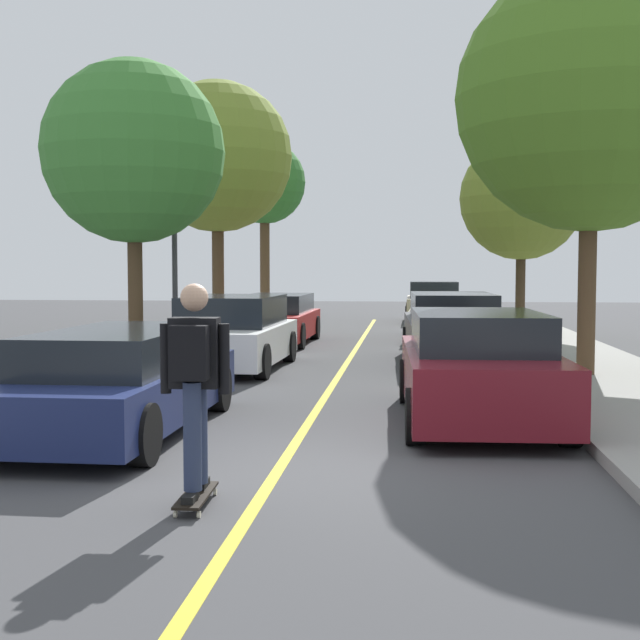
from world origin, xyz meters
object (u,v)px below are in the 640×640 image
at_px(street_tree_left_nearest, 134,153).
at_px(street_tree_left_near, 217,157).
at_px(streetlamp, 174,219).
at_px(parked_car_left_far, 276,319).
at_px(street_tree_right_near, 522,199).
at_px(parked_car_left_nearest, 122,381).
at_px(street_tree_right_nearest, 591,98).
at_px(parked_car_right_near, 452,329).
at_px(street_tree_left_far, 265,184).
at_px(parked_car_right_far, 441,317).
at_px(parked_car_right_farthest, 434,303).
at_px(parked_car_left_near, 232,333).
at_px(skateboarder, 194,375).
at_px(parked_car_right_nearest, 478,368).
at_px(skateboard, 196,496).

distance_m(street_tree_left_nearest, street_tree_left_near, 7.66).
bearing_deg(streetlamp, parked_car_left_far, 61.94).
height_order(street_tree_right_near, streetlamp, street_tree_right_near).
height_order(parked_car_left_nearest, street_tree_right_nearest, street_tree_right_nearest).
relative_size(parked_car_right_near, street_tree_left_far, 0.70).
bearing_deg(street_tree_right_nearest, streetlamp, 157.07).
relative_size(parked_car_left_far, parked_car_right_far, 0.94).
bearing_deg(streetlamp, parked_car_left_nearest, -78.55).
bearing_deg(parked_car_left_far, street_tree_left_far, 101.11).
height_order(parked_car_right_farthest, street_tree_left_far, street_tree_left_far).
height_order(street_tree_left_nearest, street_tree_left_far, street_tree_left_far).
height_order(parked_car_left_far, street_tree_left_near, street_tree_left_near).
xyz_separation_m(parked_car_right_near, street_tree_right_near, (2.15, 6.18, 3.12)).
relative_size(parked_car_left_near, parked_car_right_far, 0.94).
xyz_separation_m(parked_car_left_nearest, parked_car_left_far, (0.00, 11.93, 0.01)).
xyz_separation_m(street_tree_left_near, street_tree_right_near, (8.60, -0.79, -1.33)).
height_order(parked_car_right_near, parked_car_right_far, parked_car_right_near).
distance_m(parked_car_left_far, street_tree_right_near, 7.47).
relative_size(street_tree_left_near, streetlamp, 1.45).
bearing_deg(parked_car_right_farthest, street_tree_right_nearest, -82.16).
relative_size(parked_car_right_farthest, street_tree_right_nearest, 0.58).
xyz_separation_m(parked_car_left_far, street_tree_left_far, (-2.15, 10.97, 4.52)).
distance_m(parked_car_left_far, street_tree_left_near, 5.73).
xyz_separation_m(parked_car_left_far, skateboarder, (1.66, -14.93, 0.47)).
bearing_deg(parked_car_left_nearest, street_tree_left_nearest, 106.84).
bearing_deg(parked_car_left_far, parked_car_right_near, -44.11).
relative_size(parked_car_right_nearest, street_tree_right_near, 0.81).
bearing_deg(street_tree_right_nearest, parked_car_left_far, 133.67).
height_order(skateboard, skateboarder, skateboarder).
xyz_separation_m(parked_car_right_farthest, street_tree_right_near, (2.15, -6.87, 3.13)).
xyz_separation_m(parked_car_left_near, parked_car_right_nearest, (4.29, -5.22, 0.00)).
relative_size(street_tree_left_nearest, street_tree_left_near, 0.83).
bearing_deg(skateboarder, street_tree_left_near, 102.12).
distance_m(street_tree_right_near, skateboard, 17.98).
relative_size(street_tree_left_nearest, skateboard, 7.10).
xyz_separation_m(parked_car_right_nearest, street_tree_left_nearest, (-6.44, 5.94, 3.60)).
bearing_deg(street_tree_right_near, street_tree_left_near, 174.77).
bearing_deg(street_tree_right_nearest, parked_car_right_nearest, -118.33).
xyz_separation_m(street_tree_right_near, skateboard, (-4.79, -16.92, -3.74)).
bearing_deg(parked_car_right_far, street_tree_left_near, 170.77).
distance_m(parked_car_right_nearest, parked_car_right_near, 6.59).
xyz_separation_m(parked_car_right_nearest, street_tree_right_near, (2.15, 12.77, 3.13)).
bearing_deg(parked_car_left_nearest, street_tree_right_nearest, 38.75).
bearing_deg(parked_car_right_nearest, parked_car_left_far, 111.76).
height_order(parked_car_left_far, streetlamp, streetlamp).
xyz_separation_m(street_tree_right_nearest, skateboarder, (-4.79, -8.18, -3.73)).
distance_m(parked_car_right_near, skateboard, 11.08).
bearing_deg(skateboarder, skateboard, 92.10).
height_order(parked_car_left_far, skateboard, parked_car_left_far).
xyz_separation_m(parked_car_left_near, street_tree_left_near, (-2.15, 8.33, 4.46)).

